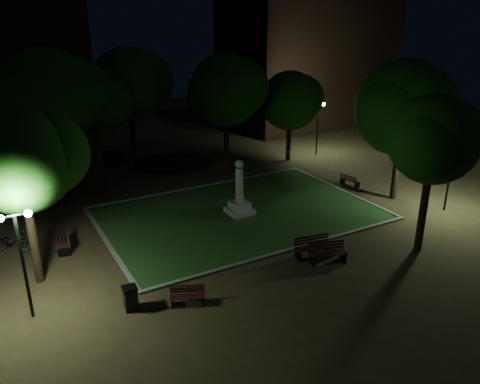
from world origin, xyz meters
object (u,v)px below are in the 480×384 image
object	(u,v)px
bench_near_left	(313,247)
monument	(239,199)
bench_right_side	(350,181)
bench_near_right	(328,253)
bench_west_near	(187,296)
bicycle	(12,242)
bench_left_side	(64,241)
trash_bin	(130,298)

from	to	relation	value
bench_near_left	monument	bearing A→B (deg)	106.61
bench_right_side	bench_near_right	bearing A→B (deg)	124.65
bench_near_right	bench_west_near	bearing A→B (deg)	-163.71
bench_near_right	bicycle	size ratio (longest dim) A/B	1.01
bench_near_left	bench_left_side	bearing A→B (deg)	158.30
monument	bicycle	size ratio (longest dim) A/B	1.75
bench_near_left	bicycle	bearing A→B (deg)	159.26
bench_west_near	bicycle	xyz separation A→B (m)	(-5.60, 8.34, 0.12)
bench_near_right	bench_west_near	xyz separation A→B (m)	(-7.00, 0.10, -0.09)
trash_bin	bench_left_side	bearing A→B (deg)	101.78
monument	trash_bin	xyz separation A→B (m)	(-8.22, -5.93, -0.46)
bench_near_right	trash_bin	size ratio (longest dim) A/B	1.90
monument	bench_right_side	distance (m)	8.77
bench_near_left	trash_bin	world-z (taller)	bench_near_left
bench_west_near	bicycle	bearing A→B (deg)	147.48
monument	bench_left_side	world-z (taller)	monument
monument	bench_near_right	bearing A→B (deg)	-83.03
bench_near_left	bench_right_side	distance (m)	10.45
bench_right_side	bicycle	distance (m)	20.53
monument	bench_west_near	bearing A→B (deg)	-132.48
bench_near_right	bench_west_near	distance (m)	7.00
bench_near_right	bench_west_near	world-z (taller)	bench_near_right
bench_west_near	bench_right_side	bearing A→B (deg)	49.46
trash_bin	bicycle	distance (m)	8.33
bench_left_side	trash_bin	distance (m)	6.54
bicycle	monument	bearing A→B (deg)	-63.88
bench_west_near	bicycle	distance (m)	10.05
bench_left_side	trash_bin	xyz separation A→B (m)	(1.34, -6.41, 0.05)
trash_bin	bench_near_right	bearing A→B (deg)	-5.64
bench_left_side	monument	bearing A→B (deg)	94.16
monument	bench_right_side	xyz separation A→B (m)	(8.73, 0.50, -0.59)
bench_west_near	monument	bearing A→B (deg)	71.10
bench_west_near	trash_bin	bearing A→B (deg)	-177.66
bench_near_left	bench_west_near	bearing A→B (deg)	-163.19
bench_right_side	bench_left_side	bearing A→B (deg)	81.89
monument	bench_right_side	size ratio (longest dim) A/B	2.19
bench_right_side	monument	bearing A→B (deg)	85.07
bench_near_left	bench_right_side	bearing A→B (deg)	49.83
trash_bin	bench_west_near	bearing A→B (deg)	-21.23
trash_bin	bicycle	size ratio (longest dim) A/B	0.53
monument	bench_left_side	bearing A→B (deg)	177.17
bench_near_right	bicycle	xyz separation A→B (m)	(-12.60, 8.43, 0.03)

